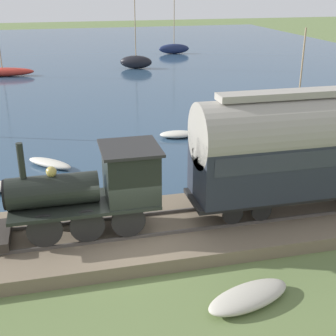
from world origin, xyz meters
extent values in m
plane|color=#607542|center=(0.00, 0.00, 0.00)|extent=(200.00, 200.00, 0.00)
cube|color=#2D4760|center=(43.70, 0.00, 0.00)|extent=(80.00, 80.00, 0.01)
cube|color=#756651|center=(0.98, 0.00, 0.25)|extent=(4.84, 56.00, 0.49)
cube|color=#4C4742|center=(0.19, 0.00, 0.55)|extent=(0.07, 54.88, 0.12)
cube|color=#4C4742|center=(1.76, 0.00, 0.55)|extent=(0.07, 54.88, 0.12)
cylinder|color=black|center=(0.19, 0.07, 1.20)|extent=(0.12, 1.18, 1.18)
cylinder|color=black|center=(1.76, 0.07, 1.20)|extent=(0.12, 1.18, 1.18)
cylinder|color=black|center=(0.19, 1.46, 1.20)|extent=(0.12, 1.18, 1.18)
cylinder|color=black|center=(1.76, 1.46, 1.20)|extent=(0.12, 1.18, 1.18)
cylinder|color=black|center=(0.19, 2.85, 1.20)|extent=(0.12, 1.18, 1.18)
cylinder|color=black|center=(1.76, 2.85, 1.20)|extent=(0.12, 1.18, 1.18)
cube|color=black|center=(0.98, 1.46, 1.67)|extent=(2.07, 5.05, 0.12)
cylinder|color=black|center=(0.98, 2.47, 2.27)|extent=(1.08, 3.03, 1.08)
cylinder|color=black|center=(0.98, 4.03, 2.27)|extent=(1.02, 0.08, 1.02)
cylinder|color=black|center=(0.98, 3.38, 3.42)|extent=(0.22, 0.22, 1.21)
sphere|color=tan|center=(0.98, 2.47, 2.95)|extent=(0.36, 0.36, 0.36)
cube|color=black|center=(0.98, -0.18, 2.62)|extent=(1.97, 1.77, 1.78)
cube|color=#282828|center=(0.98, -0.18, 3.56)|extent=(2.17, 2.01, 0.10)
cube|color=#2D2823|center=(0.98, 4.24, 0.79)|extent=(1.87, 0.44, 0.32)
cylinder|color=black|center=(1.76, -8.87, 0.99)|extent=(0.12, 0.76, 0.76)
cylinder|color=black|center=(0.19, -4.85, 0.99)|extent=(0.12, 0.76, 0.76)
cylinder|color=black|center=(1.76, -4.85, 0.99)|extent=(0.12, 0.76, 0.76)
cylinder|color=black|center=(0.19, -3.73, 0.99)|extent=(0.12, 0.76, 0.76)
cylinder|color=black|center=(1.76, -3.73, 0.99)|extent=(0.12, 0.76, 0.76)
cube|color=black|center=(0.98, -6.86, 1.30)|extent=(2.07, 8.95, 0.16)
cube|color=#232833|center=(0.98, -6.86, 2.58)|extent=(2.30, 8.59, 2.39)
cube|color=#2D333D|center=(0.98, -6.86, 2.99)|extent=(2.33, 8.05, 0.67)
cylinder|color=gray|center=(0.98, -6.86, 3.77)|extent=(2.41, 8.59, 2.41)
cube|color=gray|center=(0.98, -6.86, 5.10)|extent=(0.80, 7.16, 0.24)
ellipsoid|color=#192347|center=(45.77, -13.25, 0.63)|extent=(1.32, 3.98, 1.24)
cylinder|color=#9E8460|center=(45.77, -13.25, 4.61)|extent=(0.10, 0.10, 6.72)
ellipsoid|color=#335199|center=(11.05, -12.04, 0.53)|extent=(2.89, 4.96, 1.04)
cylinder|color=#9E8460|center=(11.05, -12.04, 3.70)|extent=(0.10, 0.10, 5.30)
ellipsoid|color=#B72D23|center=(35.05, 6.99, 0.42)|extent=(2.14, 6.21, 0.83)
ellipsoid|color=black|center=(36.21, -6.59, 0.69)|extent=(2.29, 3.65, 1.37)
cylinder|color=#9E8460|center=(36.21, -6.59, 4.66)|extent=(0.10, 0.10, 6.57)
ellipsoid|color=beige|center=(9.08, 2.71, 0.20)|extent=(2.37, 2.49, 0.38)
ellipsoid|color=beige|center=(12.20, -4.84, 0.20)|extent=(1.27, 2.22, 0.38)
ellipsoid|color=#B7B2A3|center=(-3.43, -2.87, 0.22)|extent=(1.88, 3.00, 0.44)
camera|label=1|loc=(-13.85, 2.11, 8.84)|focal=50.00mm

